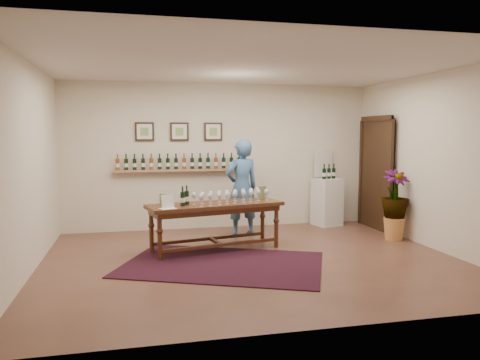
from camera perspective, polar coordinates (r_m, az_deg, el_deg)
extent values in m
plane|color=brown|center=(6.94, 1.49, -9.72)|extent=(6.00, 6.00, 0.00)
plane|color=beige|center=(9.14, -2.38, 2.90)|extent=(6.00, 0.00, 6.00)
plane|color=beige|center=(4.33, 9.76, -0.25)|extent=(6.00, 0.00, 6.00)
plane|color=beige|center=(6.63, -24.48, 1.35)|extent=(0.00, 5.00, 5.00)
plane|color=beige|center=(7.99, 22.86, 2.06)|extent=(0.00, 5.00, 5.00)
plane|color=silver|center=(6.76, 1.56, 13.83)|extent=(6.00, 6.00, 0.00)
cube|color=#A27E58|center=(8.96, -7.30, 1.20)|extent=(2.50, 0.16, 0.04)
cube|color=black|center=(9.42, 16.44, 0.62)|extent=(0.10, 1.00, 2.10)
cube|color=black|center=(9.39, 16.18, 0.61)|extent=(0.04, 1.12, 2.22)
cube|color=black|center=(8.96, -11.57, 5.80)|extent=(0.35, 0.03, 0.35)
cube|color=white|center=(8.94, -11.56, 5.80)|extent=(0.28, 0.01, 0.28)
cube|color=#84A653|center=(8.93, -11.56, 5.80)|extent=(0.15, 0.00, 0.15)
cube|color=black|center=(8.99, -7.40, 5.87)|extent=(0.35, 0.03, 0.35)
cube|color=white|center=(8.98, -7.39, 5.87)|extent=(0.28, 0.01, 0.28)
cube|color=#84A653|center=(8.97, -7.39, 5.87)|extent=(0.15, 0.00, 0.15)
cube|color=black|center=(9.08, -3.29, 5.90)|extent=(0.35, 0.03, 0.35)
cube|color=white|center=(9.06, -3.28, 5.90)|extent=(0.28, 0.01, 0.28)
cube|color=#84A653|center=(9.06, -3.27, 5.90)|extent=(0.15, 0.00, 0.15)
cube|color=#430D0C|center=(6.70, -2.10, -10.21)|extent=(3.25, 2.78, 0.01)
cube|color=#421C10|center=(7.37, -3.03, -3.05)|extent=(2.22, 1.10, 0.06)
cube|color=#421C10|center=(7.38, -3.02, -3.57)|extent=(2.08, 0.97, 0.10)
cylinder|color=#421C10|center=(6.92, -9.76, -6.88)|extent=(0.08, 0.08, 0.70)
cylinder|color=#421C10|center=(7.64, 4.45, -5.63)|extent=(0.08, 0.08, 0.70)
cylinder|color=#421C10|center=(7.37, -10.74, -6.12)|extent=(0.08, 0.08, 0.70)
cylinder|color=#421C10|center=(8.05, 2.76, -5.03)|extent=(0.08, 0.08, 0.70)
cube|color=#421C10|center=(7.27, -2.29, -7.91)|extent=(1.90, 0.45, 0.05)
cube|color=#421C10|center=(7.70, -3.68, -7.14)|extent=(1.90, 0.45, 0.05)
cube|color=#421C10|center=(7.48, -3.00, -7.51)|extent=(0.15, 0.48, 0.05)
cube|color=white|center=(6.90, -8.83, -2.60)|extent=(0.27, 0.23, 0.21)
cube|color=white|center=(9.58, 10.55, -2.64)|extent=(0.58, 0.58, 0.95)
cube|color=white|center=(9.65, 10.13, 1.99)|extent=(0.42, 0.13, 0.58)
cone|color=#CB8343|center=(8.61, 18.26, -5.65)|extent=(0.37, 0.37, 0.39)
imported|color=#143215|center=(8.52, 18.37, -2.17)|extent=(0.61, 0.61, 0.67)
imported|color=#395F87|center=(8.43, 0.21, -0.96)|extent=(0.71, 0.55, 1.74)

